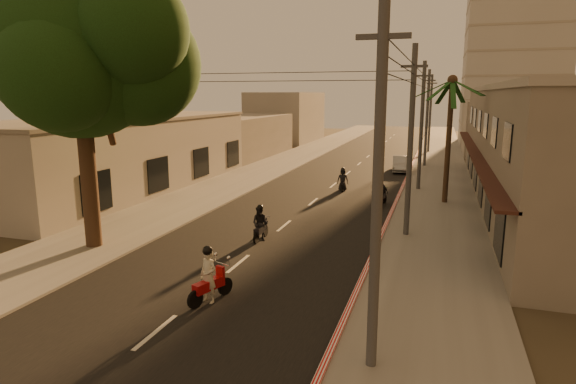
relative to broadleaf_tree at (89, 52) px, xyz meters
name	(u,v)px	position (x,y,z in m)	size (l,w,h in m)	color
ground	(217,282)	(6.61, -2.14, -8.48)	(160.00, 160.00, 0.00)	#383023
road	(333,185)	(6.61, 17.86, -8.47)	(10.00, 140.00, 0.02)	black
sidewalk_right	(437,190)	(14.11, 17.86, -8.42)	(5.00, 140.00, 0.12)	slate
sidewalk_left	(242,179)	(-0.89, 17.86, -8.42)	(5.00, 140.00, 0.12)	slate
curb_stripe	(396,203)	(11.71, 12.86, -8.38)	(0.20, 60.00, 0.20)	red
shophouse_row	(549,146)	(20.57, 15.86, -4.83)	(8.80, 34.20, 7.30)	gray
left_building	(124,154)	(-7.37, 11.86, -5.88)	(8.20, 24.20, 5.20)	#9F988F
distant_tower	(515,37)	(22.61, 53.86, 5.52)	(12.10, 12.10, 28.00)	#B7B5B2
broadleaf_tree	(89,52)	(0.00, 0.00, 0.00)	(9.60, 8.70, 12.10)	black
palm_tree	(452,88)	(14.61, 13.86, -1.33)	(5.00, 5.00, 8.20)	black
utility_poles	(423,98)	(12.81, 17.86, -1.94)	(1.20, 48.26, 9.00)	#38383A
filler_right	(501,128)	(20.61, 42.86, -5.48)	(8.00, 14.00, 6.00)	#9F988F
filler_left_near	(237,136)	(-7.39, 31.86, -6.28)	(8.00, 14.00, 4.40)	#9F988F
filler_left_far	(286,117)	(-7.39, 49.86, -4.98)	(8.00, 14.00, 7.00)	#9F988F
scooter_red	(209,277)	(7.15, -3.78, -7.61)	(1.05, 1.90, 1.95)	black
scooter_mid_a	(260,224)	(6.33, 3.14, -7.69)	(0.80, 1.77, 1.74)	black
scooter_mid_b	(380,193)	(10.81, 12.14, -7.66)	(1.21, 1.80, 1.80)	black
scooter_far_a	(343,180)	(7.69, 15.97, -7.71)	(0.95, 1.72, 1.70)	black
parked_car	(401,164)	(10.91, 26.18, -7.80)	(1.82, 4.24, 1.36)	#A2A5AA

